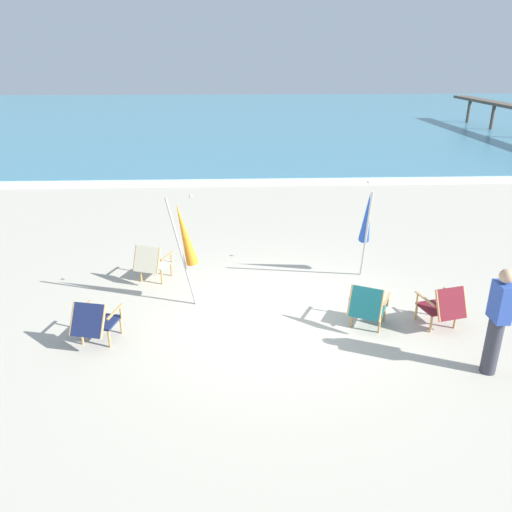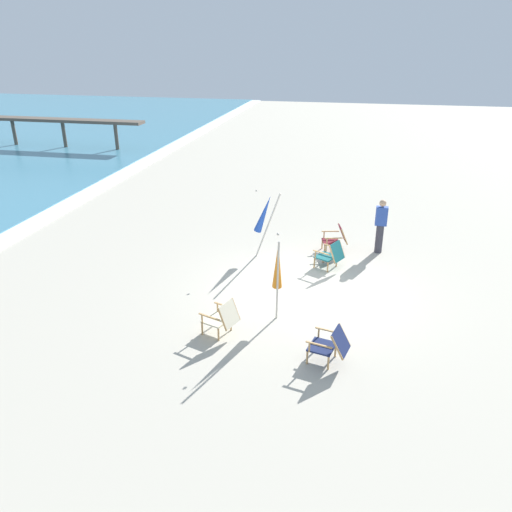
# 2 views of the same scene
# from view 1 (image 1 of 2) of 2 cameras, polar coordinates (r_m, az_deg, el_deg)

# --- Properties ---
(ground_plane) EXTENTS (80.00, 80.00, 0.00)m
(ground_plane) POSITION_cam_1_polar(r_m,az_deg,el_deg) (8.91, 2.38, -6.82)
(ground_plane) COLOR #B7AF9E
(sea) EXTENTS (80.00, 40.00, 0.10)m
(sea) POSITION_cam_1_polar(r_m,az_deg,el_deg) (38.18, -1.51, 15.73)
(sea) COLOR teal
(sea) RESTS_ON ground
(surf_band) EXTENTS (80.00, 1.10, 0.06)m
(surf_band) POSITION_cam_1_polar(r_m,az_deg,el_deg) (18.16, -0.22, 8.51)
(surf_band) COLOR white
(surf_band) RESTS_ON ground
(beach_chair_front_right) EXTENTS (0.73, 0.82, 0.81)m
(beach_chair_front_right) POSITION_cam_1_polar(r_m,az_deg,el_deg) (8.87, 20.61, -5.35)
(beach_chair_front_right) COLOR maroon
(beach_chair_front_right) RESTS_ON ground
(beach_chair_back_left) EXTENTS (0.73, 0.87, 0.78)m
(beach_chair_back_left) POSITION_cam_1_polar(r_m,az_deg,el_deg) (8.28, -17.94, -7.07)
(beach_chair_back_left) COLOR #19234C
(beach_chair_back_left) RESTS_ON ground
(beach_chair_back_right) EXTENTS (0.83, 0.89, 0.81)m
(beach_chair_back_right) POSITION_cam_1_polar(r_m,az_deg,el_deg) (8.53, 12.63, -5.53)
(beach_chair_back_right) COLOR #196066
(beach_chair_back_right) RESTS_ON ground
(beach_chair_front_left) EXTENTS (0.78, 0.85, 0.81)m
(beach_chair_front_left) POSITION_cam_1_polar(r_m,az_deg,el_deg) (10.22, -11.84, -0.69)
(beach_chair_front_left) COLOR beige
(beach_chair_front_left) RESTS_ON ground
(umbrella_furled_blue) EXTENTS (0.30, 0.80, 2.01)m
(umbrella_furled_blue) POSITION_cam_1_polar(r_m,az_deg,el_deg) (10.05, 12.56, 4.24)
(umbrella_furled_blue) COLOR #B7B2A8
(umbrella_furled_blue) RESTS_ON ground
(umbrella_furled_orange) EXTENTS (0.55, 0.31, 2.09)m
(umbrella_furled_orange) POSITION_cam_1_polar(r_m,az_deg,el_deg) (8.80, -8.18, 2.37)
(umbrella_furled_orange) COLOR #B7B2A8
(umbrella_furled_orange) RESTS_ON ground
(person_near_chairs) EXTENTS (0.22, 0.34, 1.63)m
(person_near_chairs) POSITION_cam_1_polar(r_m,az_deg,el_deg) (7.80, 25.87, -6.72)
(person_near_chairs) COLOR #383842
(person_near_chairs) RESTS_ON ground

